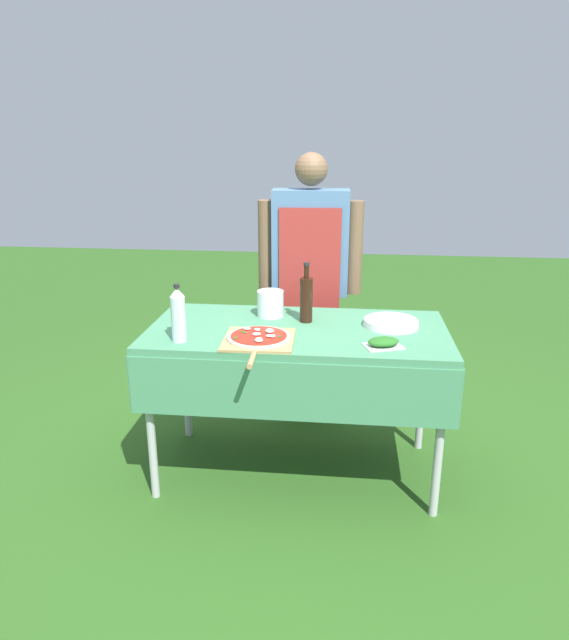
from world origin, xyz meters
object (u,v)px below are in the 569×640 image
object	(u,v)px
oil_bottle	(306,298)
water_bottle	(178,315)
prep_table	(297,344)
person_cook	(310,269)
herb_container	(383,342)
mixing_tub	(270,304)
plate_stack	(391,323)
pizza_on_peel	(259,339)

from	to	relation	value
oil_bottle	water_bottle	world-z (taller)	oil_bottle
prep_table	person_cook	distance (m)	0.68
herb_container	mixing_tub	size ratio (longest dim) A/B	1.42
oil_bottle	plate_stack	distance (m)	0.44
mixing_tub	prep_table	bearing A→B (deg)	-48.67
prep_table	person_cook	bearing A→B (deg)	88.48
water_bottle	plate_stack	distance (m)	1.05
oil_bottle	pizza_on_peel	bearing A→B (deg)	-121.31
water_bottle	herb_container	distance (m)	0.94
pizza_on_peel	herb_container	bearing A→B (deg)	-2.68
prep_table	mixing_tub	size ratio (longest dim) A/B	10.73
pizza_on_peel	mixing_tub	distance (m)	0.40
prep_table	plate_stack	size ratio (longest dim) A/B	5.42
oil_bottle	herb_container	world-z (taller)	oil_bottle
prep_table	herb_container	bearing A→B (deg)	-28.55
oil_bottle	water_bottle	distance (m)	0.67
water_bottle	plate_stack	bearing A→B (deg)	18.33
oil_bottle	plate_stack	xyz separation A→B (m)	(0.43, -0.03, -0.11)
prep_table	plate_stack	distance (m)	0.48
mixing_tub	plate_stack	world-z (taller)	mixing_tub
pizza_on_peel	water_bottle	bearing A→B (deg)	-176.29
prep_table	plate_stack	world-z (taller)	plate_stack
herb_container	mixing_tub	xyz separation A→B (m)	(-0.57, 0.40, 0.05)
oil_bottle	plate_stack	bearing A→B (deg)	-3.93
water_bottle	plate_stack	size ratio (longest dim) A/B	0.99
person_cook	herb_container	world-z (taller)	person_cook
herb_container	plate_stack	bearing A→B (deg)	79.81
oil_bottle	water_bottle	xyz separation A→B (m)	(-0.56, -0.36, 0.01)
person_cook	oil_bottle	size ratio (longest dim) A/B	5.28
mixing_tub	person_cook	bearing A→B (deg)	68.89
person_cook	plate_stack	world-z (taller)	person_cook
prep_table	oil_bottle	bearing A→B (deg)	72.94
pizza_on_peel	water_bottle	distance (m)	0.39
prep_table	mixing_tub	distance (m)	0.29
pizza_on_peel	herb_container	world-z (taller)	pizza_on_peel
pizza_on_peel	water_bottle	xyz separation A→B (m)	(-0.37, -0.04, 0.12)
plate_stack	water_bottle	bearing A→B (deg)	-161.67
prep_table	water_bottle	size ratio (longest dim) A/B	5.46
herb_container	plate_stack	world-z (taller)	herb_container
oil_bottle	water_bottle	bearing A→B (deg)	-147.54
person_cook	plate_stack	distance (m)	0.73
oil_bottle	mixing_tub	size ratio (longest dim) A/B	2.22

